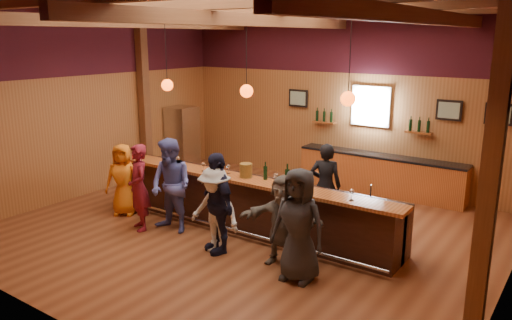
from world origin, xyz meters
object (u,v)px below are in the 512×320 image
(bar_counter, at_px, (252,203))
(stainless_fridge, at_px, (182,139))
(customer_redvest, at_px, (139,187))
(customer_brown, at_px, (283,220))
(back_bar_cabinet, at_px, (379,174))
(bottle_a, at_px, (265,173))
(customer_orange, at_px, (123,179))
(bartender, at_px, (325,185))
(customer_white, at_px, (215,210))
(ice_bucket, at_px, (246,170))
(customer_denim, at_px, (171,186))
(customer_dark, at_px, (299,225))
(customer_navy, at_px, (217,203))

(bar_counter, height_order, stainless_fridge, stainless_fridge)
(bar_counter, bearing_deg, customer_redvest, -144.41)
(customer_redvest, bearing_deg, customer_brown, 33.04)
(back_bar_cabinet, xyz_separation_m, bottle_a, (-0.77, -3.74, 0.76))
(customer_orange, height_order, bartender, bartender)
(customer_redvest, height_order, customer_white, customer_redvest)
(customer_white, relative_size, ice_bucket, 5.89)
(customer_denim, bearing_deg, bar_counter, 40.89)
(stainless_fridge, relative_size, customer_white, 1.18)
(back_bar_cabinet, distance_m, customer_redvest, 5.68)
(customer_dark, bearing_deg, customer_white, 175.06)
(customer_denim, bearing_deg, ice_bucket, 32.41)
(customer_dark, height_order, ice_bucket, customer_dark)
(stainless_fridge, xyz_separation_m, customer_dark, (5.91, -3.76, -0.01))
(customer_redvest, height_order, customer_denim, customer_denim)
(stainless_fridge, distance_m, customer_denim, 4.52)
(bar_counter, distance_m, customer_orange, 2.84)
(bar_counter, distance_m, back_bar_cabinet, 3.76)
(bottle_a, bearing_deg, bartender, 57.89)
(bottle_a, bearing_deg, bar_counter, 157.83)
(back_bar_cabinet, xyz_separation_m, stainless_fridge, (-5.30, -1.12, 0.42))
(stainless_fridge, bearing_deg, bar_counter, -30.76)
(bar_counter, xyz_separation_m, customer_denim, (-1.18, -0.99, 0.39))
(customer_orange, relative_size, customer_dark, 0.85)
(back_bar_cabinet, xyz_separation_m, bartender, (-0.08, -2.65, 0.36))
(bartender, relative_size, bottle_a, 5.04)
(customer_white, height_order, ice_bucket, customer_white)
(back_bar_cabinet, relative_size, bartender, 2.38)
(customer_navy, relative_size, bottle_a, 5.33)
(customer_navy, relative_size, customer_brown, 1.17)
(bar_counter, relative_size, bottle_a, 18.91)
(customer_brown, relative_size, bartender, 0.90)
(customer_orange, relative_size, ice_bucket, 5.86)
(customer_denim, xyz_separation_m, customer_brown, (2.50, -0.01, -0.15))
(back_bar_cabinet, bearing_deg, customer_orange, -131.07)
(customer_navy, distance_m, customer_dark, 1.68)
(customer_navy, xyz_separation_m, customer_dark, (1.68, -0.11, 0.00))
(back_bar_cabinet, bearing_deg, bartender, -91.82)
(back_bar_cabinet, relative_size, customer_redvest, 2.37)
(stainless_fridge, distance_m, ice_bucket, 4.96)
(stainless_fridge, height_order, customer_brown, stainless_fridge)
(customer_white, relative_size, customer_navy, 0.86)
(customer_redvest, bearing_deg, customer_denim, 53.41)
(customer_navy, xyz_separation_m, customer_brown, (1.19, 0.21, -0.13))
(back_bar_cabinet, xyz_separation_m, customer_denim, (-2.37, -4.56, 0.43))
(stainless_fridge, relative_size, customer_brown, 1.19)
(back_bar_cabinet, xyz_separation_m, customer_orange, (-3.88, -4.45, 0.28))
(customer_dark, relative_size, bottle_a, 5.33)
(customer_dark, bearing_deg, bottle_a, 137.17)
(bar_counter, height_order, customer_white, customer_white)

